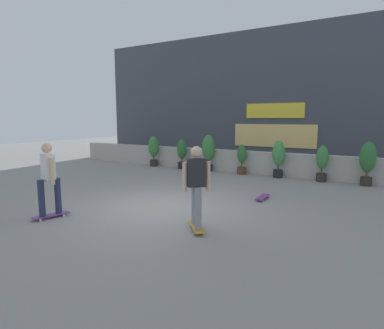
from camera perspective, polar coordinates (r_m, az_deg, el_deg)
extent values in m
plane|color=gray|center=(8.33, -5.27, -7.41)|extent=(48.00, 48.00, 0.00)
cube|color=#B2ADA3|center=(13.48, 9.72, 0.45)|extent=(18.00, 0.40, 0.90)
cube|color=#424751|center=(17.19, 14.77, 11.29)|extent=(20.00, 2.00, 6.50)
cube|color=yellow|center=(16.11, 14.41, 9.22)|extent=(2.80, 0.08, 0.70)
cube|color=#F2CC72|center=(16.14, 14.27, 4.96)|extent=(4.00, 0.06, 1.10)
cylinder|color=#2D2823|center=(15.29, -6.79, 0.28)|extent=(0.36, 0.36, 0.30)
cylinder|color=brown|center=(15.26, -6.80, 1.12)|extent=(0.06, 0.06, 0.15)
ellipsoid|color=#387F3D|center=(15.20, -6.84, 3.18)|extent=(0.47, 0.47, 0.95)
cylinder|color=black|center=(14.40, -1.81, -0.15)|extent=(0.36, 0.36, 0.30)
cylinder|color=brown|center=(14.37, -1.82, 0.74)|extent=(0.06, 0.06, 0.15)
ellipsoid|color=#2D6B33|center=(14.32, -1.83, 2.74)|extent=(0.42, 0.42, 0.86)
cylinder|color=black|center=(13.75, 2.89, -0.56)|extent=(0.36, 0.36, 0.30)
cylinder|color=brown|center=(13.72, 2.90, 0.37)|extent=(0.06, 0.06, 0.15)
ellipsoid|color=#387F3D|center=(13.65, 2.92, 2.97)|extent=(0.54, 0.54, 1.10)
cylinder|color=brown|center=(13.13, 8.75, -1.06)|extent=(0.36, 0.36, 0.30)
cylinder|color=brown|center=(13.09, 8.77, -0.09)|extent=(0.06, 0.06, 0.15)
ellipsoid|color=#2D6B33|center=(13.04, 8.82, 1.88)|extent=(0.37, 0.37, 0.75)
cylinder|color=black|center=(12.67, 14.95, -1.57)|extent=(0.36, 0.36, 0.30)
cylinder|color=brown|center=(12.63, 14.99, -0.57)|extent=(0.06, 0.06, 0.15)
ellipsoid|color=#428C47|center=(12.57, 15.08, 1.93)|extent=(0.47, 0.47, 0.96)
cylinder|color=#2D2823|center=(12.36, 21.90, -2.13)|extent=(0.36, 0.36, 0.30)
cylinder|color=brown|center=(12.32, 21.95, -1.10)|extent=(0.06, 0.06, 0.15)
ellipsoid|color=#387F3D|center=(12.26, 22.07, 1.18)|extent=(0.41, 0.41, 0.84)
cylinder|color=#2D2823|center=(12.24, 28.42, -2.62)|extent=(0.36, 0.36, 0.30)
cylinder|color=brown|center=(12.20, 28.50, -1.59)|extent=(0.06, 0.06, 0.15)
ellipsoid|color=#2D6B33|center=(12.13, 28.69, 1.16)|extent=(0.50, 0.50, 1.03)
cube|color=#BF8C26|center=(6.61, 0.77, -10.95)|extent=(0.66, 0.74, 0.02)
cylinder|color=silver|center=(6.40, 1.91, -11.98)|extent=(0.06, 0.06, 0.06)
cylinder|color=silver|center=(6.37, 0.47, -12.07)|extent=(0.06, 0.06, 0.06)
cylinder|color=silver|center=(6.88, 1.06, -10.52)|extent=(0.06, 0.06, 0.06)
cylinder|color=silver|center=(6.86, -0.28, -10.59)|extent=(0.06, 0.06, 0.06)
cylinder|color=gray|center=(6.32, 1.07, -7.88)|extent=(0.14, 0.14, 0.82)
cylinder|color=gray|center=(6.66, 0.51, -7.03)|extent=(0.14, 0.14, 0.82)
cube|color=#262628|center=(6.34, 0.79, -1.43)|extent=(0.40, 0.38, 0.56)
sphere|color=beige|center=(6.28, 0.80, 2.26)|extent=(0.22, 0.22, 0.22)
cylinder|color=beige|center=(6.40, 2.87, -2.07)|extent=(0.09, 0.09, 0.58)
cylinder|color=beige|center=(6.31, -1.31, -2.20)|extent=(0.09, 0.09, 0.58)
cube|color=#72338C|center=(8.03, -23.69, -8.20)|extent=(0.41, 0.82, 0.02)
cylinder|color=silver|center=(8.20, -22.15, -8.05)|extent=(0.04, 0.06, 0.06)
cylinder|color=silver|center=(8.05, -21.72, -8.31)|extent=(0.04, 0.06, 0.06)
cylinder|color=silver|center=(8.03, -25.63, -8.59)|extent=(0.04, 0.06, 0.06)
cylinder|color=silver|center=(7.88, -25.25, -8.87)|extent=(0.04, 0.06, 0.06)
cylinder|color=#282D4C|center=(7.98, -22.65, -5.11)|extent=(0.14, 0.14, 0.82)
cylinder|color=#282D4C|center=(7.87, -25.09, -5.44)|extent=(0.14, 0.14, 0.82)
cube|color=white|center=(7.80, -24.15, -0.33)|extent=(0.40, 0.29, 0.56)
sphere|color=beige|center=(7.76, -24.33, 2.66)|extent=(0.22, 0.22, 0.22)
cylinder|color=beige|center=(8.03, -24.69, -0.72)|extent=(0.09, 0.09, 0.58)
cylinder|color=beige|center=(7.59, -23.51, -1.12)|extent=(0.09, 0.09, 0.58)
cube|color=#72338C|center=(9.22, 12.40, -5.61)|extent=(0.21, 0.80, 0.02)
cylinder|color=silver|center=(9.50, 12.41, -5.45)|extent=(0.03, 0.06, 0.06)
cylinder|color=silver|center=(9.45, 13.34, -5.55)|extent=(0.03, 0.06, 0.06)
cylinder|color=silver|center=(9.01, 11.41, -6.15)|extent=(0.03, 0.06, 0.06)
cylinder|color=silver|center=(8.97, 12.38, -6.26)|extent=(0.03, 0.06, 0.06)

